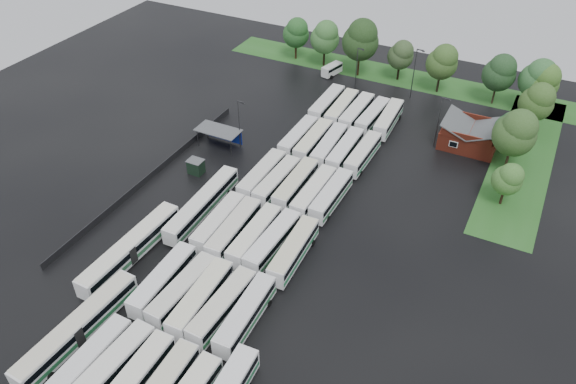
% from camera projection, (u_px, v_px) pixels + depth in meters
% --- Properties ---
extents(ground, '(160.00, 160.00, 0.00)m').
position_uv_depth(ground, '(239.00, 246.00, 83.13)').
color(ground, black).
rests_on(ground, ground).
extents(brick_building, '(10.07, 8.60, 5.39)m').
position_uv_depth(brick_building, '(469.00, 137.00, 103.60)').
color(brick_building, maroon).
rests_on(brick_building, ground).
extents(wash_shed, '(8.20, 4.20, 3.58)m').
position_uv_depth(wash_shed, '(220.00, 131.00, 103.03)').
color(wash_shed, '#2D2D30').
rests_on(wash_shed, ground).
extents(utility_hut, '(2.70, 2.20, 2.62)m').
position_uv_depth(utility_hut, '(196.00, 166.00, 97.03)').
color(utility_hut, black).
rests_on(utility_hut, ground).
extents(grass_strip_north, '(80.00, 10.00, 0.01)m').
position_uv_depth(grass_strip_north, '(392.00, 75.00, 128.18)').
color(grass_strip_north, '#265F1F').
rests_on(grass_strip_north, ground).
extents(grass_strip_east, '(10.00, 50.00, 0.01)m').
position_uv_depth(grass_strip_east, '(523.00, 159.00, 101.17)').
color(grass_strip_east, '#265F1F').
rests_on(grass_strip_east, ground).
extents(west_fence, '(0.10, 50.00, 1.20)m').
position_uv_depth(west_fence, '(152.00, 175.00, 96.37)').
color(west_fence, '#2D2D30').
rests_on(west_fence, ground).
extents(bus_r0c0, '(2.81, 12.16, 3.37)m').
position_uv_depth(bus_r0c0, '(90.00, 361.00, 65.01)').
color(bus_r0c0, white).
rests_on(bus_r0c0, ground).
extents(bus_r0c1, '(3.29, 12.79, 3.53)m').
position_uv_depth(bus_r0c1, '(111.00, 369.00, 64.02)').
color(bus_r0c1, white).
rests_on(bus_r0c1, ground).
extents(bus_r0c2, '(2.89, 12.52, 3.47)m').
position_uv_depth(bus_r0c2, '(134.00, 381.00, 62.82)').
color(bus_r0c2, white).
rests_on(bus_r0c2, ground).
extents(bus_r1c0, '(3.02, 12.57, 3.48)m').
position_uv_depth(bus_r1c0, '(163.00, 280.00, 74.99)').
color(bus_r1c0, white).
rests_on(bus_r1c0, ground).
extents(bus_r1c1, '(3.13, 12.40, 3.42)m').
position_uv_depth(bus_r1c1, '(183.00, 290.00, 73.63)').
color(bus_r1c1, white).
rests_on(bus_r1c1, ground).
extents(bus_r1c2, '(3.17, 12.75, 3.52)m').
position_uv_depth(bus_r1c2, '(201.00, 299.00, 72.41)').
color(bus_r1c2, white).
rests_on(bus_r1c2, ground).
extents(bus_r1c3, '(3.07, 12.49, 3.45)m').
position_uv_depth(bus_r1c3, '(222.00, 307.00, 71.37)').
color(bus_r1c3, white).
rests_on(bus_r1c3, ground).
extents(bus_r1c4, '(3.07, 12.46, 3.44)m').
position_uv_depth(bus_r1c4, '(246.00, 315.00, 70.37)').
color(bus_r1c4, white).
rests_on(bus_r1c4, ground).
extents(bus_r2c0, '(3.02, 12.34, 3.41)m').
position_uv_depth(bus_r2c0, '(219.00, 223.00, 84.41)').
color(bus_r2c0, white).
rests_on(bus_r2c0, ground).
extents(bus_r2c1, '(3.17, 12.81, 3.54)m').
position_uv_depth(bus_r2c1, '(234.00, 229.00, 83.06)').
color(bus_r2c1, white).
rests_on(bus_r2c1, ground).
extents(bus_r2c2, '(2.72, 12.44, 3.46)m').
position_uv_depth(bus_r2c2, '(255.00, 236.00, 82.01)').
color(bus_r2c2, white).
rests_on(bus_r2c2, ground).
extents(bus_r2c3, '(3.10, 12.57, 3.48)m').
position_uv_depth(bus_r2c3, '(273.00, 242.00, 81.00)').
color(bus_r2c3, white).
rests_on(bus_r2c3, ground).
extents(bus_r2c4, '(3.16, 12.64, 3.49)m').
position_uv_depth(bus_r2c4, '(294.00, 251.00, 79.52)').
color(bus_r2c4, white).
rests_on(bus_r2c4, ground).
extents(bus_r3c0, '(2.72, 12.61, 3.51)m').
position_uv_depth(bus_r3c0, '(262.00, 175.00, 93.93)').
color(bus_r3c0, white).
rests_on(bus_r3c0, ground).
extents(bus_r3c1, '(2.85, 12.23, 3.39)m').
position_uv_depth(bus_r3c1, '(277.00, 181.00, 92.69)').
color(bus_r3c1, white).
rests_on(bus_r3c1, ground).
extents(bus_r3c2, '(2.80, 12.59, 3.50)m').
position_uv_depth(bus_r3c2, '(296.00, 185.00, 91.89)').
color(bus_r3c2, white).
rests_on(bus_r3c2, ground).
extents(bus_r3c3, '(2.69, 12.36, 3.44)m').
position_uv_depth(bus_r3c3, '(314.00, 192.00, 90.26)').
color(bus_r3c3, white).
rests_on(bus_r3c3, ground).
extents(bus_r3c4, '(2.69, 12.16, 3.38)m').
position_uv_depth(bus_r3c4, '(331.00, 196.00, 89.68)').
color(bus_r3c4, white).
rests_on(bus_r3c4, ground).
extents(bus_r4c0, '(2.59, 12.07, 3.36)m').
position_uv_depth(bus_r4c0, '(298.00, 137.00, 103.65)').
color(bus_r4c0, white).
rests_on(bus_r4c0, ground).
extents(bus_r4c1, '(2.82, 12.42, 3.45)m').
position_uv_depth(bus_r4c1, '(313.00, 141.00, 102.44)').
color(bus_r4c1, white).
rests_on(bus_r4c1, ground).
extents(bus_r4c2, '(3.13, 12.44, 3.44)m').
position_uv_depth(bus_r4c2, '(329.00, 146.00, 101.17)').
color(bus_r4c2, white).
rests_on(bus_r4c2, ground).
extents(bus_r4c3, '(2.77, 12.35, 3.43)m').
position_uv_depth(bus_r4c3, '(345.00, 150.00, 100.02)').
color(bus_r4c3, white).
rests_on(bus_r4c3, ground).
extents(bus_r4c4, '(2.70, 12.05, 3.35)m').
position_uv_depth(bus_r4c4, '(363.00, 154.00, 99.20)').
color(bus_r4c4, white).
rests_on(bus_r4c4, ground).
extents(bus_r5c0, '(2.81, 12.70, 3.53)m').
position_uv_depth(bus_r5c0, '(327.00, 104.00, 113.43)').
color(bus_r5c0, white).
rests_on(bus_r5c0, ground).
extents(bus_r5c1, '(2.97, 12.54, 3.47)m').
position_uv_depth(bus_r5c1, '(342.00, 108.00, 112.00)').
color(bus_r5c1, white).
rests_on(bus_r5c1, ground).
extents(bus_r5c2, '(2.83, 12.62, 3.50)m').
position_uv_depth(bus_r5c2, '(357.00, 112.00, 110.71)').
color(bus_r5c2, white).
rests_on(bus_r5c2, ground).
extents(bus_r5c3, '(3.05, 12.10, 3.34)m').
position_uv_depth(bus_r5c3, '(372.00, 116.00, 109.74)').
color(bus_r5c3, white).
rests_on(bus_r5c3, ground).
extents(bus_r5c4, '(3.12, 12.37, 3.41)m').
position_uv_depth(bus_r5c4, '(389.00, 119.00, 108.79)').
color(bus_r5c4, white).
rests_on(bus_r5c4, ground).
extents(artic_bus_west_a, '(3.46, 18.55, 3.42)m').
position_uv_depth(artic_bus_west_a, '(78.00, 328.00, 68.68)').
color(artic_bus_west_a, white).
rests_on(artic_bus_west_a, ground).
extents(artic_bus_west_b, '(3.04, 18.17, 3.36)m').
position_uv_depth(artic_bus_west_b, '(202.00, 204.00, 87.94)').
color(artic_bus_west_b, white).
rests_on(artic_bus_west_b, ground).
extents(artic_bus_west_c, '(3.18, 19.12, 3.54)m').
position_uv_depth(artic_bus_west_c, '(131.00, 249.00, 79.77)').
color(artic_bus_west_c, white).
rests_on(artic_bus_west_c, ground).
extents(minibus, '(3.28, 5.77, 2.38)m').
position_uv_depth(minibus, '(332.00, 69.00, 127.59)').
color(minibus, white).
rests_on(minibus, ground).
extents(tree_north_0, '(6.20, 6.20, 10.26)m').
position_uv_depth(tree_north_0, '(296.00, 32.00, 131.15)').
color(tree_north_0, '#362012').
rests_on(tree_north_0, ground).
extents(tree_north_1, '(6.68, 6.68, 11.07)m').
position_uv_depth(tree_north_1, '(325.00, 37.00, 127.78)').
color(tree_north_1, black).
rests_on(tree_north_1, ground).
extents(tree_north_2, '(8.10, 8.10, 13.41)m').
position_uv_depth(tree_north_2, '(361.00, 39.00, 122.73)').
color(tree_north_2, '#301F10').
rests_on(tree_north_2, ground).
extents(tree_north_3, '(5.71, 5.70, 9.44)m').
position_uv_depth(tree_north_3, '(401.00, 54.00, 122.57)').
color(tree_north_3, black).
rests_on(tree_north_3, ground).
extents(tree_north_4, '(6.63, 6.63, 10.98)m').
position_uv_depth(tree_north_4, '(443.00, 61.00, 117.38)').
color(tree_north_4, black).
rests_on(tree_north_4, ground).
extents(tree_north_5, '(6.72, 6.72, 11.12)m').
position_uv_depth(tree_north_5, '(500.00, 72.00, 113.11)').
color(tree_north_5, '#362A1C').
rests_on(tree_north_5, ground).
extents(tree_north_6, '(7.02, 7.02, 11.63)m').
position_uv_depth(tree_north_6, '(538.00, 78.00, 110.32)').
color(tree_north_6, '#2F2314').
rests_on(tree_north_6, ground).
extents(tree_east_0, '(4.81, 4.81, 7.97)m').
position_uv_depth(tree_east_0, '(508.00, 179.00, 87.78)').
color(tree_east_0, black).
rests_on(tree_east_0, ground).
extents(tree_east_1, '(7.28, 7.28, 12.06)m').
position_uv_depth(tree_east_1, '(516.00, 132.00, 93.72)').
color(tree_east_1, '#39271A').
rests_on(tree_east_1, ground).
extents(tree_east_2, '(5.07, 5.07, 8.40)m').
position_uv_depth(tree_east_2, '(510.00, 126.00, 99.79)').
color(tree_east_2, '#311D11').
rests_on(tree_east_2, ground).
extents(tree_east_3, '(6.43, 6.43, 10.65)m').
position_uv_depth(tree_east_3, '(538.00, 101.00, 104.12)').
color(tree_east_3, black).
rests_on(tree_east_3, ground).
extents(tree_east_4, '(6.76, 6.76, 11.19)m').
position_uv_depth(tree_east_4, '(543.00, 81.00, 109.80)').
color(tree_east_4, black).
rests_on(tree_east_4, ground).
extents(lamp_post_ne, '(1.55, 0.30, 10.06)m').
position_uv_depth(lamp_post_ne, '(440.00, 119.00, 101.03)').
color(lamp_post_ne, '#2D2D30').
rests_on(lamp_post_ne, ground).
extents(lamp_post_nw, '(1.47, 0.29, 9.56)m').
position_uv_depth(lamp_post_nw, '(239.00, 121.00, 101.07)').
color(lamp_post_nw, '#2D2D30').
rests_on(lamp_post_nw, ground).
extents(lamp_post_back_w, '(1.45, 0.28, 9.41)m').
position_uv_depth(lamp_post_back_w, '(357.00, 66.00, 119.52)').
color(lamp_post_back_w, '#2D2D30').
rests_on(lamp_post_back_w, ground).
extents(lamp_post_back_e, '(1.69, 0.33, 10.99)m').
position_uv_depth(lamp_post_back_e, '(415.00, 70.00, 115.66)').
color(lamp_post_back_e, '#2D2D30').
rests_on(lamp_post_back_e, ground).
extents(puddle_0, '(3.98, 3.98, 0.01)m').
position_uv_depth(puddle_0, '(154.00, 335.00, 70.22)').
color(puddle_0, black).
rests_on(puddle_0, ground).
extents(puddle_2, '(5.76, 5.76, 0.01)m').
position_uv_depth(puddle_2, '(221.00, 214.00, 88.84)').
color(puddle_2, black).
rests_on(puddle_2, ground).
extents(puddle_3, '(3.13, 3.13, 0.01)m').
position_uv_depth(puddle_3, '(281.00, 261.00, 80.62)').
color(puddle_3, black).
rests_on(puddle_3, ground).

